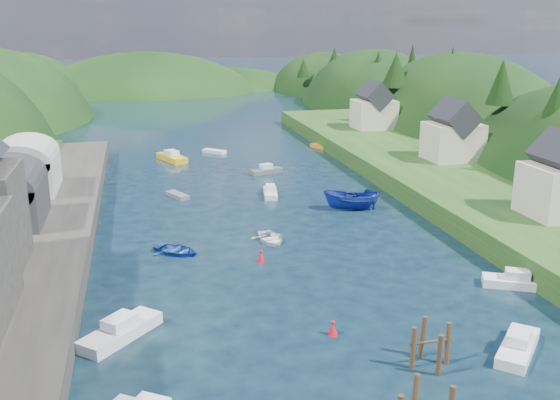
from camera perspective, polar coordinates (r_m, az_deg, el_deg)
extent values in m
plane|color=black|center=(82.76, -3.44, 1.44)|extent=(600.00, 600.00, 0.00)
ellipsoid|color=black|center=(193.65, -22.50, 6.62)|extent=(44.00, 75.56, 39.00)
ellipsoid|color=black|center=(122.71, 15.73, 1.65)|extent=(36.00, 75.56, 48.00)
ellipsoid|color=black|center=(160.67, 8.47, 5.61)|extent=(36.00, 75.56, 44.49)
ellipsoid|color=black|center=(199.62, 4.09, 8.19)|extent=(36.00, 75.56, 36.00)
ellipsoid|color=black|center=(201.41, -12.05, 6.89)|extent=(80.00, 60.00, 44.00)
ellipsoid|color=black|center=(213.86, -4.52, 7.16)|extent=(70.00, 56.00, 36.00)
cone|color=black|center=(133.94, -22.64, 9.58)|extent=(4.07, 4.07, 5.15)
cone|color=black|center=(148.84, -23.25, 10.51)|extent=(4.56, 4.56, 8.14)
cone|color=black|center=(169.13, -22.83, 10.89)|extent=(4.27, 4.27, 7.75)
cone|color=black|center=(82.97, 23.93, 7.57)|extent=(5.29, 5.29, 7.85)
cone|color=black|center=(93.98, 19.61, 10.14)|extent=(4.07, 4.07, 6.32)
cone|color=black|center=(104.92, 17.92, 8.46)|extent=(3.40, 3.40, 6.21)
cone|color=black|center=(118.29, 15.41, 11.09)|extent=(4.94, 4.94, 9.46)
cone|color=black|center=(119.41, 10.55, 11.63)|extent=(5.25, 5.25, 6.27)
cone|color=black|center=(134.19, 11.97, 12.14)|extent=(3.36, 3.36, 8.04)
cone|color=black|center=(145.04, 8.97, 11.90)|extent=(4.57, 4.57, 7.35)
cone|color=black|center=(157.11, 8.29, 11.57)|extent=(3.59, 3.59, 6.17)
cone|color=black|center=(167.80, 4.99, 12.77)|extent=(4.14, 4.14, 5.64)
cone|color=black|center=(177.28, 2.15, 11.98)|extent=(3.83, 3.83, 5.30)
cube|color=#2D2B28|center=(53.96, -23.76, -6.95)|extent=(12.00, 110.00, 2.00)
cube|color=#2D2D30|center=(65.51, -23.82, -0.24)|extent=(7.00, 9.00, 4.00)
cylinder|color=#2D2D30|center=(65.03, -24.02, 1.45)|extent=(7.00, 9.00, 7.00)
cube|color=#B2B2A8|center=(76.97, -22.28, 2.20)|extent=(7.00, 9.00, 4.00)
cylinder|color=#B2B2A8|center=(76.56, -22.44, 3.65)|extent=(7.00, 9.00, 7.00)
cube|color=#234719|center=(81.28, 15.45, 1.48)|extent=(16.00, 120.00, 2.40)
cube|color=beige|center=(89.24, 15.50, 5.18)|extent=(7.00, 6.00, 5.00)
cube|color=black|center=(88.71, 15.66, 7.30)|extent=(5.15, 6.24, 5.15)
cube|color=beige|center=(113.00, 8.57, 7.76)|extent=(7.00, 6.00, 5.00)
cube|color=black|center=(112.57, 8.64, 9.44)|extent=(5.15, 6.24, 5.15)
cylinder|color=#382314|center=(41.50, 15.07, -12.92)|extent=(0.32, 0.32, 3.42)
cylinder|color=#382314|center=(41.91, 12.86, -12.45)|extent=(0.32, 0.32, 3.42)
cylinder|color=#382314|center=(40.53, 12.06, -13.45)|extent=(0.32, 0.32, 3.42)
cylinder|color=#382314|center=(40.10, 14.34, -13.95)|extent=(0.32, 0.32, 3.42)
cylinder|color=#382314|center=(40.72, 13.64, -12.47)|extent=(2.81, 0.16, 0.16)
cone|color=red|center=(43.91, 4.87, -11.67)|extent=(0.70, 0.70, 0.90)
sphere|color=red|center=(43.68, 4.88, -11.09)|extent=(0.30, 0.30, 0.30)
cone|color=red|center=(56.24, -1.74, -5.20)|extent=(0.70, 0.70, 0.90)
sphere|color=red|center=(56.07, -1.75, -4.73)|extent=(0.30, 0.30, 0.30)
imported|color=navy|center=(71.67, 6.52, -0.05)|extent=(6.77, 3.84, 2.47)
imported|color=#1B4197|center=(58.93, -9.45, -4.54)|extent=(5.66, 5.56, 0.96)
cube|color=silver|center=(44.78, -14.38, -11.65)|extent=(5.82, 6.04, 0.88)
cube|color=silver|center=(44.40, -14.45, -10.69)|extent=(2.57, 2.61, 0.70)
cube|color=slate|center=(77.47, -9.35, 0.42)|extent=(2.84, 4.06, 0.54)
cube|color=gold|center=(98.19, -9.85, 3.80)|extent=(4.58, 6.87, 0.92)
cube|color=silver|center=(98.01, -9.88, 4.29)|extent=(2.30, 2.71, 0.70)
cube|color=white|center=(44.47, 20.91, -12.52)|extent=(5.18, 5.32, 0.78)
cube|color=silver|center=(44.12, 21.02, -11.63)|extent=(2.28, 2.31, 0.70)
cube|color=white|center=(54.64, 20.83, -7.09)|extent=(5.59, 3.95, 0.75)
cube|color=silver|center=(54.36, 20.91, -6.35)|extent=(2.23, 1.94, 0.70)
imported|color=white|center=(61.17, -0.85, -3.56)|extent=(3.76, 4.84, 0.92)
cube|color=orange|center=(106.85, 3.64, 4.90)|extent=(2.53, 4.14, 0.55)
cube|color=white|center=(103.04, -6.02, 4.44)|extent=(3.78, 3.76, 0.56)
cube|color=white|center=(77.22, -0.88, 0.62)|extent=(2.32, 4.93, 0.66)
cube|color=silver|center=(77.03, -0.89, 1.14)|extent=(1.35, 1.82, 0.70)
cube|color=#52575E|center=(88.62, -1.28, 2.64)|extent=(4.98, 3.03, 0.66)
cube|color=silver|center=(88.46, -1.28, 3.09)|extent=(1.92, 1.57, 0.70)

